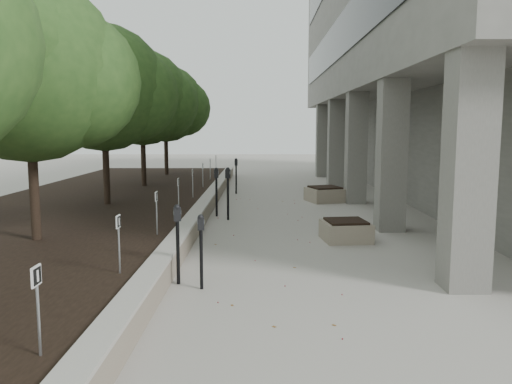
{
  "coord_description": "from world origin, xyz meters",
  "views": [
    {
      "loc": [
        -0.07,
        -7.49,
        2.75
      ],
      "look_at": [
        -0.19,
        6.25,
        1.0
      ],
      "focal_mm": 35.68,
      "sensor_mm": 36.0,
      "label": 1
    }
  ],
  "objects_px": {
    "planter_front": "(346,230)",
    "crabapple_tree_5": "(165,120)",
    "parking_meter_5": "(236,176)",
    "crabapple_tree_4": "(142,118)",
    "planter_back": "(325,194)",
    "parking_meter_4": "(228,194)",
    "parking_meter_2": "(178,244)",
    "parking_meter_1": "(201,252)",
    "crabapple_tree_3": "(104,115)",
    "parking_meter_3": "(216,192)",
    "crabapple_tree_2": "(30,109)"
  },
  "relations": [
    {
      "from": "planter_front",
      "to": "planter_back",
      "type": "height_order",
      "value": "planter_back"
    },
    {
      "from": "crabapple_tree_2",
      "to": "crabapple_tree_4",
      "type": "height_order",
      "value": "same"
    },
    {
      "from": "parking_meter_1",
      "to": "parking_meter_3",
      "type": "relative_size",
      "value": 0.85
    },
    {
      "from": "crabapple_tree_3",
      "to": "crabapple_tree_4",
      "type": "xyz_separation_m",
      "value": [
        0.0,
        5.0,
        0.0
      ]
    },
    {
      "from": "parking_meter_2",
      "to": "planter_front",
      "type": "bearing_deg",
      "value": 27.67
    },
    {
      "from": "parking_meter_1",
      "to": "crabapple_tree_5",
      "type": "bearing_deg",
      "value": 96.04
    },
    {
      "from": "parking_meter_2",
      "to": "parking_meter_5",
      "type": "xyz_separation_m",
      "value": [
        0.44,
        12.32,
        0.03
      ]
    },
    {
      "from": "parking_meter_4",
      "to": "planter_back",
      "type": "distance_m",
      "value": 5.13
    },
    {
      "from": "planter_front",
      "to": "crabapple_tree_5",
      "type": "bearing_deg",
      "value": 117.18
    },
    {
      "from": "crabapple_tree_2",
      "to": "crabapple_tree_3",
      "type": "distance_m",
      "value": 5.0
    },
    {
      "from": "planter_back",
      "to": "parking_meter_4",
      "type": "bearing_deg",
      "value": -131.42
    },
    {
      "from": "crabapple_tree_2",
      "to": "planter_back",
      "type": "height_order",
      "value": "crabapple_tree_2"
    },
    {
      "from": "crabapple_tree_3",
      "to": "parking_meter_3",
      "type": "bearing_deg",
      "value": 1.63
    },
    {
      "from": "parking_meter_3",
      "to": "parking_meter_4",
      "type": "xyz_separation_m",
      "value": [
        0.39,
        -0.6,
        0.03
      ]
    },
    {
      "from": "planter_back",
      "to": "parking_meter_1",
      "type": "bearing_deg",
      "value": -108.18
    },
    {
      "from": "parking_meter_5",
      "to": "planter_front",
      "type": "distance_m",
      "value": 9.35
    },
    {
      "from": "crabapple_tree_4",
      "to": "parking_meter_1",
      "type": "xyz_separation_m",
      "value": [
        3.72,
        -12.08,
        -2.47
      ]
    },
    {
      "from": "crabapple_tree_2",
      "to": "crabapple_tree_5",
      "type": "bearing_deg",
      "value": 90.0
    },
    {
      "from": "crabapple_tree_3",
      "to": "parking_meter_2",
      "type": "bearing_deg",
      "value": -64.21
    },
    {
      "from": "parking_meter_1",
      "to": "parking_meter_3",
      "type": "xyz_separation_m",
      "value": [
        -0.35,
        7.17,
        0.11
      ]
    },
    {
      "from": "parking_meter_5",
      "to": "planter_back",
      "type": "height_order",
      "value": "parking_meter_5"
    },
    {
      "from": "crabapple_tree_4",
      "to": "planter_front",
      "type": "bearing_deg",
      "value": -50.52
    },
    {
      "from": "crabapple_tree_2",
      "to": "crabapple_tree_4",
      "type": "xyz_separation_m",
      "value": [
        0.0,
        10.0,
        0.0
      ]
    },
    {
      "from": "parking_meter_2",
      "to": "planter_back",
      "type": "bearing_deg",
      "value": 51.95
    },
    {
      "from": "parking_meter_1",
      "to": "planter_back",
      "type": "height_order",
      "value": "parking_meter_1"
    },
    {
      "from": "crabapple_tree_3",
      "to": "crabapple_tree_5",
      "type": "relative_size",
      "value": 1.0
    },
    {
      "from": "planter_back",
      "to": "crabapple_tree_3",
      "type": "bearing_deg",
      "value": -155.06
    },
    {
      "from": "parking_meter_2",
      "to": "planter_back",
      "type": "distance_m",
      "value": 10.83
    },
    {
      "from": "crabapple_tree_3",
      "to": "parking_meter_1",
      "type": "distance_m",
      "value": 8.37
    },
    {
      "from": "crabapple_tree_5",
      "to": "parking_meter_1",
      "type": "relative_size",
      "value": 4.19
    },
    {
      "from": "parking_meter_4",
      "to": "planter_back",
      "type": "relative_size",
      "value": 1.3
    },
    {
      "from": "crabapple_tree_2",
      "to": "crabapple_tree_5",
      "type": "relative_size",
      "value": 1.0
    },
    {
      "from": "crabapple_tree_4",
      "to": "crabapple_tree_3",
      "type": "bearing_deg",
      "value": -90.0
    },
    {
      "from": "parking_meter_4",
      "to": "planter_front",
      "type": "distance_m",
      "value": 4.16
    },
    {
      "from": "parking_meter_4",
      "to": "parking_meter_5",
      "type": "height_order",
      "value": "parking_meter_4"
    },
    {
      "from": "parking_meter_1",
      "to": "parking_meter_5",
      "type": "xyz_separation_m",
      "value": [
        -0.0,
        12.61,
        0.09
      ]
    },
    {
      "from": "crabapple_tree_2",
      "to": "parking_meter_2",
      "type": "bearing_deg",
      "value": -28.66
    },
    {
      "from": "crabapple_tree_3",
      "to": "parking_meter_5",
      "type": "xyz_separation_m",
      "value": [
        3.72,
        5.53,
        -2.38
      ]
    },
    {
      "from": "crabapple_tree_2",
      "to": "parking_meter_1",
      "type": "height_order",
      "value": "crabapple_tree_2"
    },
    {
      "from": "parking_meter_3",
      "to": "crabapple_tree_2",
      "type": "bearing_deg",
      "value": -124.06
    },
    {
      "from": "crabapple_tree_3",
      "to": "planter_front",
      "type": "distance_m",
      "value": 8.09
    },
    {
      "from": "parking_meter_5",
      "to": "planter_back",
      "type": "relative_size",
      "value": 1.23
    },
    {
      "from": "crabapple_tree_2",
      "to": "crabapple_tree_4",
      "type": "distance_m",
      "value": 10.0
    },
    {
      "from": "parking_meter_3",
      "to": "planter_front",
      "type": "relative_size",
      "value": 1.4
    },
    {
      "from": "parking_meter_3",
      "to": "parking_meter_4",
      "type": "bearing_deg",
      "value": -57.41
    },
    {
      "from": "crabapple_tree_4",
      "to": "parking_meter_4",
      "type": "height_order",
      "value": "crabapple_tree_4"
    },
    {
      "from": "crabapple_tree_2",
      "to": "parking_meter_3",
      "type": "relative_size",
      "value": 3.57
    },
    {
      "from": "parking_meter_5",
      "to": "planter_front",
      "type": "xyz_separation_m",
      "value": [
        3.1,
        -8.81,
        -0.49
      ]
    },
    {
      "from": "crabapple_tree_4",
      "to": "planter_back",
      "type": "distance_m",
      "value": 7.86
    },
    {
      "from": "crabapple_tree_4",
      "to": "parking_meter_1",
      "type": "height_order",
      "value": "crabapple_tree_4"
    }
  ]
}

